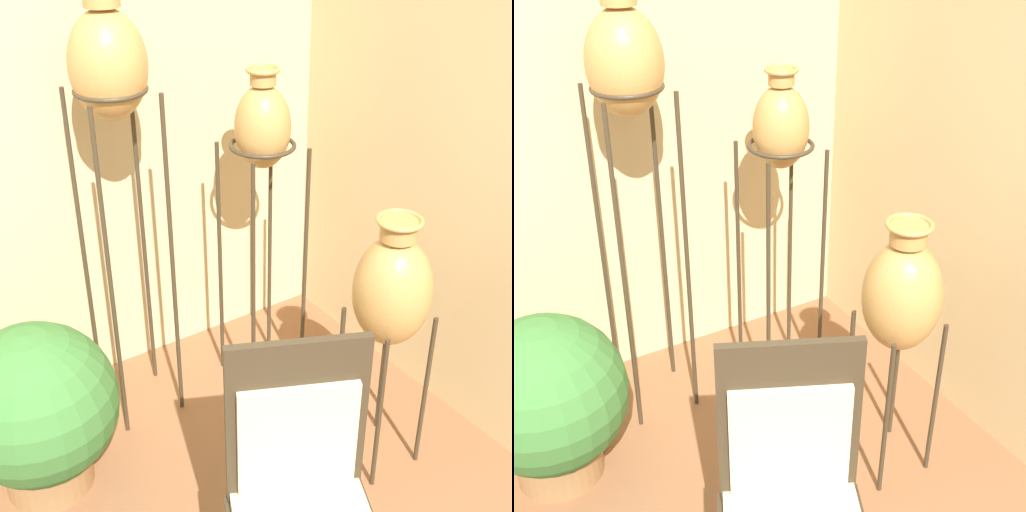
{
  "view_description": "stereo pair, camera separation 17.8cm",
  "coord_description": "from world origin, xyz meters",
  "views": [
    {
      "loc": [
        -0.39,
        -1.05,
        2.39
      ],
      "look_at": [
        1.1,
        1.2,
        0.85
      ],
      "focal_mm": 50.0,
      "sensor_mm": 36.0,
      "label": 1
    },
    {
      "loc": [
        -0.24,
        -1.14,
        2.39
      ],
      "look_at": [
        1.1,
        1.2,
        0.85
      ],
      "focal_mm": 50.0,
      "sensor_mm": 36.0,
      "label": 2
    }
  ],
  "objects": [
    {
      "name": "potted_plant",
      "position": [
        0.09,
        1.29,
        0.41
      ],
      "size": [
        0.67,
        0.67,
        0.78
      ],
      "color": "olive",
      "rests_on": "ground_plane"
    },
    {
      "name": "vase_stand_short",
      "position": [
        1.37,
        0.64,
        0.87
      ],
      "size": [
        0.32,
        0.32,
        1.2
      ],
      "color": "#382D1E",
      "rests_on": "ground_plane"
    },
    {
      "name": "chair",
      "position": [
        0.59,
        0.17,
        0.63
      ],
      "size": [
        0.64,
        0.65,
        1.14
      ],
      "rotation": [
        0.0,
        0.0,
        -0.43
      ],
      "color": "#382D1E",
      "rests_on": "ground_plane"
    },
    {
      "name": "vase_stand_tall",
      "position": [
        0.65,
        1.55,
        1.64
      ],
      "size": [
        0.31,
        0.31,
        1.98
      ],
      "color": "#382D1E",
      "rests_on": "ground_plane"
    },
    {
      "name": "vase_stand_medium",
      "position": [
        1.28,
        1.42,
        1.3
      ],
      "size": [
        0.32,
        0.32,
        1.6
      ],
      "color": "#382D1E",
      "rests_on": "ground_plane"
    }
  ]
}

